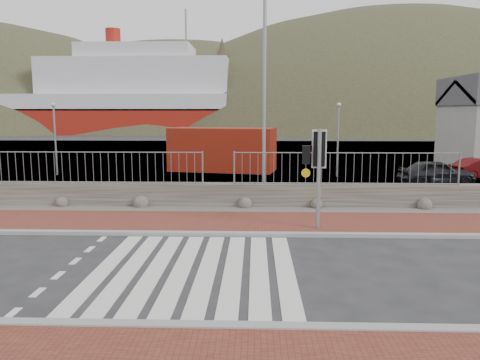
{
  "coord_description": "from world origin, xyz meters",
  "views": [
    {
      "loc": [
        1.4,
        -10.39,
        3.64
      ],
      "look_at": [
        0.96,
        3.0,
        1.67
      ],
      "focal_mm": 35.0,
      "sensor_mm": 36.0,
      "label": 1
    }
  ],
  "objects_px": {
    "ferry": "(100,101)",
    "shipping_container": "(223,149)",
    "traffic_signal_far": "(318,158)",
    "car_a": "(436,172)",
    "streetlight": "(268,87)"
  },
  "relations": [
    {
      "from": "ferry",
      "to": "streetlight",
      "type": "height_order",
      "value": "ferry"
    },
    {
      "from": "traffic_signal_far",
      "to": "car_a",
      "type": "height_order",
      "value": "traffic_signal_far"
    },
    {
      "from": "ferry",
      "to": "shipping_container",
      "type": "relative_size",
      "value": 7.91
    },
    {
      "from": "traffic_signal_far",
      "to": "shipping_container",
      "type": "height_order",
      "value": "traffic_signal_far"
    },
    {
      "from": "ferry",
      "to": "traffic_signal_far",
      "type": "height_order",
      "value": "ferry"
    },
    {
      "from": "ferry",
      "to": "shipping_container",
      "type": "height_order",
      "value": "ferry"
    },
    {
      "from": "traffic_signal_far",
      "to": "streetlight",
      "type": "relative_size",
      "value": 0.38
    },
    {
      "from": "ferry",
      "to": "car_a",
      "type": "distance_m",
      "value": 65.31
    },
    {
      "from": "shipping_container",
      "to": "car_a",
      "type": "height_order",
      "value": "shipping_container"
    },
    {
      "from": "car_a",
      "to": "streetlight",
      "type": "bearing_deg",
      "value": 114.68
    },
    {
      "from": "traffic_signal_far",
      "to": "shipping_container",
      "type": "relative_size",
      "value": 0.49
    },
    {
      "from": "ferry",
      "to": "car_a",
      "type": "relative_size",
      "value": 13.67
    },
    {
      "from": "car_a",
      "to": "shipping_container",
      "type": "bearing_deg",
      "value": 59.11
    },
    {
      "from": "traffic_signal_far",
      "to": "streetlight",
      "type": "bearing_deg",
      "value": -66.52
    },
    {
      "from": "ferry",
      "to": "traffic_signal_far",
      "type": "bearing_deg",
      "value": -66.48
    }
  ]
}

